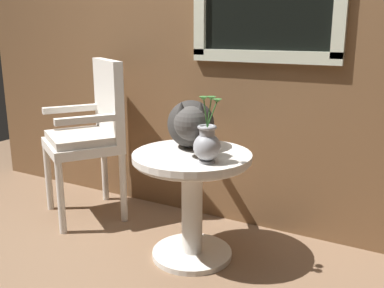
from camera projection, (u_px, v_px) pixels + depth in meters
The scene contains 6 objects.
ground_plane at pixel (153, 263), 2.38m from camera, with size 6.00×6.00×0.00m, color #7F6047.
back_wall at pixel (219, 14), 2.66m from camera, with size 4.00×0.07×2.60m.
wicker_side_table at pixel (192, 184), 2.35m from camera, with size 0.63×0.63×0.59m.
wicker_chair at pixel (92, 129), 2.89m from camera, with size 0.63×0.62×1.03m.
cat at pixel (191, 124), 2.37m from camera, with size 0.39×0.58×0.28m.
pewter_vase_with_ivy at pixel (207, 143), 2.12m from camera, with size 0.13×0.13×0.33m.
Camera 1 is at (1.23, -1.76, 1.22)m, focal length 41.34 mm.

